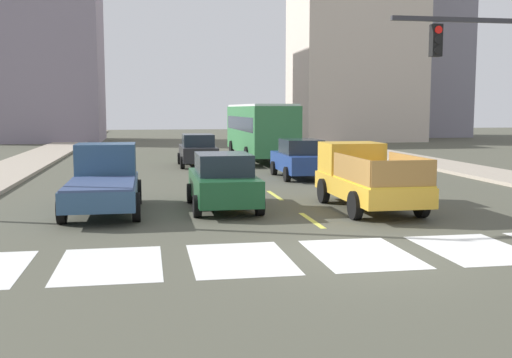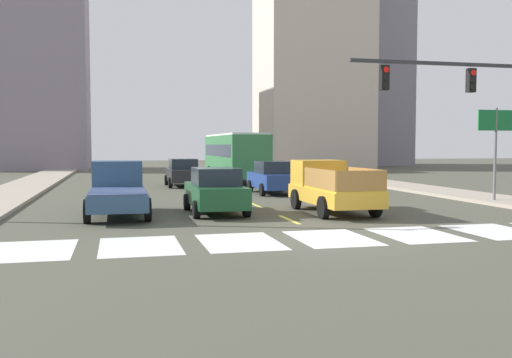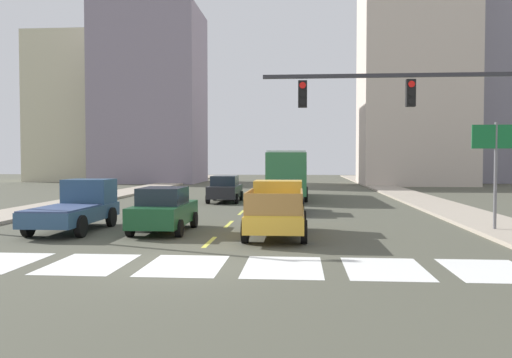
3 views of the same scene
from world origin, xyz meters
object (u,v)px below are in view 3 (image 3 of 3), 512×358
at_px(direction_sign_green, 495,153).
at_px(sedan_near_right, 225,189).
at_px(pickup_stakebed, 277,210).
at_px(pickup_dark, 78,207).
at_px(sedan_near_left, 285,196).
at_px(sedan_far, 164,210).
at_px(city_bus, 288,171).
at_px(traffic_signal_gantry, 446,115).

bearing_deg(direction_sign_green, sedan_near_right, 131.96).
xyz_separation_m(pickup_stakebed, pickup_dark, (-7.93, 0.83, -0.02)).
height_order(pickup_stakebed, sedan_near_right, pickup_stakebed).
relative_size(sedan_near_left, direction_sign_green, 1.05).
bearing_deg(sedan_near_left, sedan_far, -117.58).
xyz_separation_m(city_bus, direction_sign_green, (8.19, -16.96, 1.08)).
bearing_deg(traffic_signal_gantry, direction_sign_green, 53.87).
height_order(traffic_signal_gantry, direction_sign_green, traffic_signal_gantry).
distance_m(sedan_near_right, sedan_near_left, 7.55).
bearing_deg(sedan_far, sedan_near_right, 86.51).
height_order(sedan_near_right, sedan_far, same).
bearing_deg(city_bus, pickup_dark, -114.21).
bearing_deg(direction_sign_green, sedan_far, -176.52).
bearing_deg(pickup_stakebed, sedan_near_left, 87.19).
distance_m(pickup_stakebed, traffic_signal_gantry, 6.81).
height_order(sedan_near_right, traffic_signal_gantry, traffic_signal_gantry).
relative_size(sedan_near_right, direction_sign_green, 1.05).
bearing_deg(city_bus, sedan_near_right, -138.95).
xyz_separation_m(sedan_near_right, direction_sign_green, (12.17, -13.53, 2.17)).
bearing_deg(city_bus, direction_sign_green, -63.82).
distance_m(city_bus, sedan_near_right, 5.37).
relative_size(city_bus, sedan_near_left, 2.45).
relative_size(sedan_far, traffic_signal_gantry, 0.52).
distance_m(sedan_near_right, sedan_far, 14.30).
distance_m(pickup_dark, city_bus, 19.10).
relative_size(pickup_dark, sedan_far, 1.18).
relative_size(city_bus, sedan_near_right, 2.45).
xyz_separation_m(pickup_stakebed, sedan_near_left, (0.05, 8.36, -0.08)).
xyz_separation_m(pickup_dark, traffic_signal_gantry, (13.27, -3.54, 3.26)).
distance_m(pickup_stakebed, direction_sign_green, 8.55).
bearing_deg(sedan_near_right, pickup_stakebed, -73.26).
xyz_separation_m(sedan_far, sedan_near_left, (4.42, 7.91, 0.00)).
relative_size(pickup_dark, sedan_near_right, 1.18).
bearing_deg(sedan_near_right, city_bus, 42.31).
bearing_deg(city_bus, pickup_stakebed, -89.63).
bearing_deg(sedan_far, pickup_dark, 171.94).
bearing_deg(sedan_far, traffic_signal_gantry, -19.92).
xyz_separation_m(city_bus, traffic_signal_gantry, (5.33, -20.87, 2.22)).
bearing_deg(sedan_far, direction_sign_green, 1.55).
relative_size(pickup_stakebed, traffic_signal_gantry, 0.62).
relative_size(pickup_stakebed, sedan_near_left, 1.18).
xyz_separation_m(sedan_near_right, sedan_near_left, (4.03, -6.39, 0.00)).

